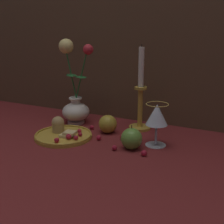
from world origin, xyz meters
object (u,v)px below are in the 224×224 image
object	(u,v)px
candlestick	(140,101)
apple_near_glass	(108,124)
wine_glass	(157,116)
apple_beside_vase	(131,139)
vase	(75,98)
plate_with_pastries	(63,133)

from	to	relation	value
candlestick	apple_near_glass	xyz separation A→B (m)	(-0.09, -0.10, -0.08)
wine_glass	apple_beside_vase	size ratio (longest dim) A/B	1.76
wine_glass	apple_beside_vase	xyz separation A→B (m)	(-0.06, -0.06, -0.07)
vase	apple_near_glass	bearing A→B (deg)	-15.78
vase	wine_glass	size ratio (longest dim) A/B	2.33
apple_near_glass	wine_glass	bearing A→B (deg)	-11.24
candlestick	apple_near_glass	world-z (taller)	candlestick
plate_with_pastries	candlestick	distance (m)	0.32
vase	apple_near_glass	size ratio (longest dim) A/B	4.23
plate_with_pastries	wine_glass	size ratio (longest dim) A/B	1.42
wine_glass	candlestick	distance (m)	0.18
candlestick	wine_glass	bearing A→B (deg)	-50.67
vase	apple_beside_vase	size ratio (longest dim) A/B	4.11
vase	plate_with_pastries	world-z (taller)	vase
wine_glass	candlestick	size ratio (longest dim) A/B	0.45
plate_with_pastries	apple_near_glass	bearing A→B (deg)	42.67
wine_glass	apple_near_glass	size ratio (longest dim) A/B	1.81
vase	wine_glass	world-z (taller)	vase
vase	wine_glass	distance (m)	0.39
plate_with_pastries	apple_near_glass	xyz separation A→B (m)	(0.13, 0.12, 0.02)
vase	wine_glass	bearing A→B (deg)	-13.36
wine_glass	apple_near_glass	xyz separation A→B (m)	(-0.21, 0.04, -0.07)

